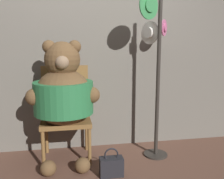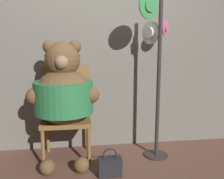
% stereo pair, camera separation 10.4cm
% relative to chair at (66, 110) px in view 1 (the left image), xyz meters
% --- Properties ---
extents(ground_plane, '(14.00, 14.00, 0.00)m').
position_rel_chair_xyz_m(ground_plane, '(0.36, -0.30, -0.56)').
color(ground_plane, brown).
extents(wall_back, '(8.00, 0.10, 2.41)m').
position_rel_chair_xyz_m(wall_back, '(0.36, 0.28, 0.64)').
color(wall_back, slate).
rests_on(wall_back, ground_plane).
extents(chair, '(0.55, 0.49, 1.07)m').
position_rel_chair_xyz_m(chair, '(0.00, 0.00, 0.00)').
color(chair, olive).
rests_on(chair, ground_plane).
extents(teddy_bear, '(0.77, 0.68, 1.36)m').
position_rel_chair_xyz_m(teddy_bear, '(-0.02, -0.18, 0.23)').
color(teddy_bear, brown).
rests_on(teddy_bear, ground_plane).
extents(hat_display_rack, '(0.45, 0.41, 1.85)m').
position_rel_chair_xyz_m(hat_display_rack, '(1.01, -0.17, 0.51)').
color(hat_display_rack, '#332D28').
rests_on(hat_display_rack, ground_plane).
extents(handbag_on_ground, '(0.24, 0.13, 0.30)m').
position_rel_chair_xyz_m(handbag_on_ground, '(0.44, -0.56, -0.46)').
color(handbag_on_ground, '#232328').
rests_on(handbag_on_ground, ground_plane).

